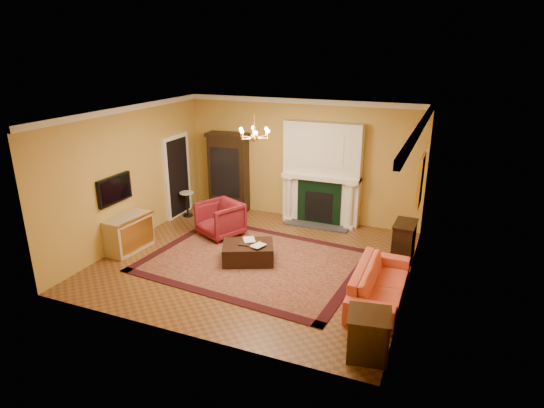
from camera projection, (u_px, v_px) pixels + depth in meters
The scene contains 26 objects.
floor at pixel (256, 260), 9.38m from camera, with size 6.00×5.50×0.02m, color brown.
ceiling at pixel (254, 113), 8.38m from camera, with size 6.00×5.50×0.02m, color silver.
wall_back at pixel (301, 160), 11.29m from camera, with size 6.00×0.02×3.00m, color #AF9A3F.
wall_front at pixel (175, 245), 6.47m from camera, with size 6.00×0.02×3.00m, color #AF9A3F.
wall_left at pixel (130, 175), 9.96m from camera, with size 0.02×5.50×3.00m, color #AF9A3F.
wall_right at pixel (415, 211), 7.80m from camera, with size 0.02×5.50×3.00m, color #AF9A3F.
fireplace at pixel (322, 176), 11.01m from camera, with size 1.90×0.70×2.50m.
crown_molding at pixel (274, 110), 9.24m from camera, with size 6.00×5.50×0.12m.
doorway at pixel (177, 176), 11.58m from camera, with size 0.08×1.05×2.10m.
tv_panel at pixel (115, 189), 9.46m from camera, with size 0.09×0.95×0.58m.
gilt_mirror at pixel (421, 181), 8.99m from camera, with size 0.06×0.76×1.05m.
chandelier at pixel (254, 135), 8.52m from camera, with size 0.63×0.55×0.53m.
oriental_rug at pixel (254, 261), 9.30m from camera, with size 4.24×3.18×0.02m, color #430E0F.
china_cabinet at pixel (229, 174), 11.90m from camera, with size 1.00×0.45×2.00m, color black.
wingback_armchair at pixel (220, 218), 10.44m from camera, with size 0.87×0.81×0.89m, color maroon.
pedestal_table at pixel (187, 202), 11.69m from camera, with size 0.36×0.36×0.64m.
commode at pixel (128, 233), 9.72m from camera, with size 0.49×1.03×0.77m, color #BCAF89.
coral_sofa at pixel (380, 278), 7.80m from camera, with size 2.08×0.61×0.81m, color #DC4E45.
end_table at pixel (368, 336), 6.38m from camera, with size 0.56×0.56×0.64m, color #31200D.
console_table at pixel (404, 241), 9.33m from camera, with size 0.39×0.68×0.76m, color black.
leather_ottoman at pixel (248, 252), 9.24m from camera, with size 1.01×0.74×0.38m, color black.
ottoman_tray at pixel (250, 243), 9.18m from camera, with size 0.41×0.32×0.03m, color black.
book_a at pixel (243, 234), 9.20m from camera, with size 0.23×0.03×0.31m, color gray.
book_b at pixel (254, 238), 9.03m from camera, with size 0.21×0.02×0.28m, color gray.
topiary_left at pixel (293, 162), 11.14m from camera, with size 0.17×0.17×0.46m.
topiary_right at pixel (354, 168), 10.59m from camera, with size 0.18×0.18×0.48m.
Camera 1 is at (3.53, -7.71, 4.17)m, focal length 30.00 mm.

